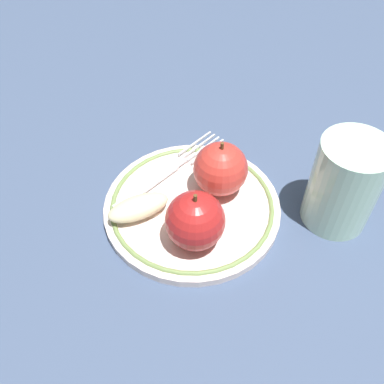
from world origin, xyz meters
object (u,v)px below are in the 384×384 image
(apple_red_whole, at_px, (223,170))
(drinking_glass, at_px, (344,184))
(fork, at_px, (167,172))
(apple_second_whole, at_px, (195,221))
(plate, at_px, (192,206))
(apple_slice_front, at_px, (138,207))

(apple_red_whole, relative_size, drinking_glass, 0.65)
(apple_red_whole, bearing_deg, fork, 7.74)
(apple_second_whole, relative_size, drinking_glass, 0.65)
(plate, xyz_separation_m, fork, (0.05, -0.03, 0.01))
(apple_slice_front, bearing_deg, drinking_glass, 156.66)
(apple_red_whole, xyz_separation_m, apple_second_whole, (-0.01, 0.08, 0.00))
(apple_red_whole, bearing_deg, plate, 62.46)
(fork, bearing_deg, apple_second_whole, -117.46)
(fork, bearing_deg, plate, -104.21)
(plate, height_order, apple_slice_front, apple_slice_front)
(apple_second_whole, distance_m, drinking_glass, 0.18)
(plate, distance_m, apple_second_whole, 0.07)
(apple_slice_front, xyz_separation_m, drinking_glass, (-0.20, -0.12, 0.03))
(apple_second_whole, height_order, apple_slice_front, apple_second_whole)
(plate, relative_size, apple_red_whole, 2.90)
(plate, relative_size, apple_slice_front, 2.91)
(plate, bearing_deg, apple_red_whole, -117.54)
(apple_second_whole, xyz_separation_m, apple_slice_front, (0.08, 0.00, -0.02))
(apple_second_whole, bearing_deg, fork, -41.60)
(apple_red_whole, distance_m, drinking_glass, 0.14)
(fork, bearing_deg, apple_red_whole, -68.12)
(plate, relative_size, drinking_glass, 1.89)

